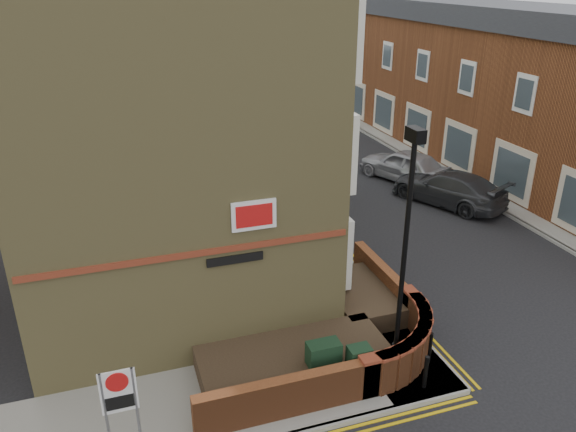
{
  "coord_description": "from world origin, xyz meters",
  "views": [
    {
      "loc": [
        -4.59,
        -8.86,
        9.43
      ],
      "look_at": [
        -0.3,
        4.0,
        3.5
      ],
      "focal_mm": 35.0,
      "sensor_mm": 36.0,
      "label": 1
    }
  ],
  "objects_px": {
    "utility_cabinet_large": "(323,364)",
    "silver_car_near": "(312,176)",
    "lamppost": "(404,258)",
    "zone_sign": "(120,399)"
  },
  "relations": [
    {
      "from": "utility_cabinet_large",
      "to": "silver_car_near",
      "type": "relative_size",
      "value": 0.31
    },
    {
      "from": "zone_sign",
      "to": "silver_car_near",
      "type": "bearing_deg",
      "value": 55.96
    },
    {
      "from": "utility_cabinet_large",
      "to": "zone_sign",
      "type": "relative_size",
      "value": 0.55
    },
    {
      "from": "zone_sign",
      "to": "utility_cabinet_large",
      "type": "bearing_deg",
      "value": 9.69
    },
    {
      "from": "lamppost",
      "to": "silver_car_near",
      "type": "height_order",
      "value": "lamppost"
    },
    {
      "from": "lamppost",
      "to": "utility_cabinet_large",
      "type": "relative_size",
      "value": 5.25
    },
    {
      "from": "silver_car_near",
      "to": "zone_sign",
      "type": "bearing_deg",
      "value": -131.51
    },
    {
      "from": "lamppost",
      "to": "zone_sign",
      "type": "height_order",
      "value": "lamppost"
    },
    {
      "from": "lamppost",
      "to": "silver_car_near",
      "type": "distance_m",
      "value": 13.66
    },
    {
      "from": "utility_cabinet_large",
      "to": "silver_car_near",
      "type": "height_order",
      "value": "utility_cabinet_large"
    }
  ]
}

